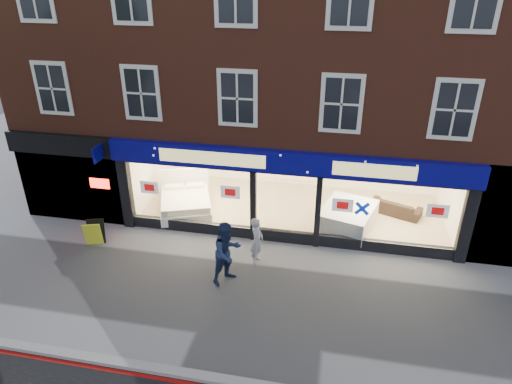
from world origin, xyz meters
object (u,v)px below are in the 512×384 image
(display_bed, at_px, (186,202))
(pedestrian_blue, at_px, (227,253))
(pedestrian_grey, at_px, (257,241))
(mattress_stack, at_px, (347,218))
(sofa, at_px, (396,207))
(a_board, at_px, (95,233))

(display_bed, distance_m, pedestrian_blue, 4.48)
(pedestrian_grey, distance_m, pedestrian_blue, 1.24)
(mattress_stack, xyz_separation_m, sofa, (1.72, 1.40, -0.14))
(mattress_stack, relative_size, sofa, 1.33)
(mattress_stack, distance_m, pedestrian_grey, 3.67)
(mattress_stack, distance_m, pedestrian_blue, 4.87)
(a_board, relative_size, pedestrian_grey, 0.56)
(mattress_stack, bearing_deg, sofa, 39.17)
(mattress_stack, height_order, pedestrian_grey, pedestrian_grey)
(sofa, relative_size, pedestrian_blue, 0.95)
(pedestrian_grey, bearing_deg, a_board, 92.24)
(sofa, bearing_deg, pedestrian_blue, 66.64)
(display_bed, bearing_deg, sofa, -11.24)
(display_bed, distance_m, pedestrian_grey, 4.14)
(sofa, bearing_deg, pedestrian_grey, 63.75)
(mattress_stack, xyz_separation_m, a_board, (-8.10, -2.53, -0.07))
(display_bed, xyz_separation_m, pedestrian_blue, (2.56, -3.65, 0.51))
(display_bed, height_order, pedestrian_grey, pedestrian_grey)
(sofa, xyz_separation_m, a_board, (-9.82, -3.93, 0.07))
(mattress_stack, bearing_deg, display_bed, 178.72)
(display_bed, relative_size, a_board, 3.13)
(display_bed, relative_size, mattress_stack, 1.12)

